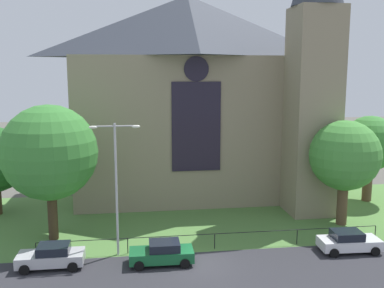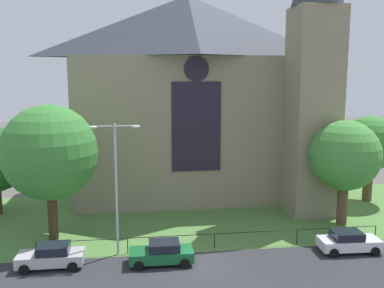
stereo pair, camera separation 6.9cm
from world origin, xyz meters
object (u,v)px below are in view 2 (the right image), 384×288
at_px(tree_left_near, 49,153).
at_px(parked_car_silver, 51,256).
at_px(church_building, 196,95).
at_px(tree_right_far, 370,144).
at_px(streetlamp_near, 116,174).
at_px(tree_right_near, 345,156).
at_px(parked_car_green, 162,253).
at_px(parked_car_white, 349,241).

height_order(tree_left_near, parked_car_silver, tree_left_near).
xyz_separation_m(church_building, tree_right_far, (16.34, -4.76, -4.60)).
height_order(tree_right_far, streetlamp_near, streetlamp_near).
xyz_separation_m(church_building, tree_left_near, (-12.53, -10.98, -3.62)).
xyz_separation_m(tree_right_near, streetlamp_near, (-18.26, -3.75, -0.03)).
distance_m(tree_right_near, parked_car_silver, 23.60).
xyz_separation_m(tree_right_near, parked_car_green, (-15.33, -5.63, -5.03)).
bearing_deg(parked_car_green, parked_car_silver, -2.74).
relative_size(tree_right_far, parked_car_green, 1.99).
height_order(church_building, parked_car_silver, church_building).
distance_m(church_building, parked_car_silver, 22.08).
relative_size(church_building, parked_car_green, 6.15).
xyz_separation_m(church_building, parked_car_silver, (-11.81, -16.05, -9.53)).
distance_m(tree_right_near, parked_car_green, 17.09).
relative_size(parked_car_silver, parked_car_green, 0.99).
bearing_deg(streetlamp_near, tree_right_near, 11.59).
xyz_separation_m(church_building, parked_car_white, (8.48, -16.31, -9.53)).
bearing_deg(tree_right_near, tree_right_far, 47.09).
height_order(tree_left_near, streetlamp_near, tree_left_near).
bearing_deg(streetlamp_near, parked_car_silver, -161.27).
bearing_deg(tree_right_near, church_building, 134.42).
xyz_separation_m(tree_right_far, tree_left_near, (-28.87, -6.22, 0.98)).
distance_m(tree_left_near, parked_car_green, 11.27).
xyz_separation_m(tree_right_near, parked_car_white, (-2.18, -5.44, -5.03)).
bearing_deg(church_building, tree_right_far, -16.25).
distance_m(tree_right_far, tree_left_near, 29.55).
relative_size(church_building, streetlamp_near, 2.83).
bearing_deg(tree_right_far, parked_car_silver, -158.15).
distance_m(tree_left_near, streetlamp_near, 6.19).
bearing_deg(parked_car_green, tree_right_far, -149.82).
relative_size(streetlamp_near, parked_car_silver, 2.18).
xyz_separation_m(tree_right_far, tree_right_near, (-5.68, -6.11, 0.11)).
distance_m(parked_car_green, parked_car_white, 13.16).
height_order(tree_right_near, streetlamp_near, streetlamp_near).
bearing_deg(tree_right_far, parked_car_green, -150.80).
xyz_separation_m(tree_right_far, parked_car_green, (-21.02, -11.75, -4.93)).
distance_m(church_building, tree_right_near, 15.88).
xyz_separation_m(parked_car_green, parked_car_white, (13.16, 0.20, 0.00)).
height_order(streetlamp_near, parked_car_white, streetlamp_near).
bearing_deg(tree_right_far, tree_right_near, -132.91).
bearing_deg(parked_car_silver, church_building, -126.14).
distance_m(tree_right_near, streetlamp_near, 18.64).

